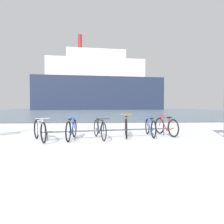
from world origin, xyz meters
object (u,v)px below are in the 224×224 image
at_px(bicycle_5, 166,126).
at_px(bicycle_2, 100,129).
at_px(bicycle_1, 72,129).
at_px(ferry_ship, 98,85).
at_px(bicycle_0, 40,130).
at_px(bicycle_4, 150,127).
at_px(bicycle_3, 126,127).

bearing_deg(bicycle_5, bicycle_2, -166.70).
xyz_separation_m(bicycle_1, ferry_ship, (0.11, 67.87, 9.16)).
height_order(bicycle_0, ferry_ship, ferry_ship).
bearing_deg(bicycle_0, bicycle_2, 9.69).
height_order(bicycle_1, ferry_ship, ferry_ship).
xyz_separation_m(bicycle_1, bicycle_2, (0.96, 0.13, -0.01)).
bearing_deg(bicycle_1, bicycle_0, -168.29).
distance_m(bicycle_4, ferry_ship, 67.94).
xyz_separation_m(bicycle_5, ferry_ship, (-3.47, 67.12, 9.16)).
bearing_deg(bicycle_4, ferry_ship, 92.38).
bearing_deg(bicycle_1, bicycle_3, 13.99).
xyz_separation_m(bicycle_2, ferry_ship, (-0.86, 67.74, 9.17)).
relative_size(bicycle_2, bicycle_3, 0.95).
relative_size(bicycle_2, bicycle_4, 0.99).
relative_size(bicycle_5, ferry_ship, 0.03).
bearing_deg(bicycle_5, bicycle_4, -167.87).
height_order(bicycle_2, bicycle_3, bicycle_3).
distance_m(bicycle_4, bicycle_5, 0.68).
bearing_deg(bicycle_2, bicycle_3, 19.94).
height_order(bicycle_4, ferry_ship, ferry_ship).
bearing_deg(bicycle_4, bicycle_1, -168.32).
xyz_separation_m(bicycle_3, bicycle_5, (1.62, 0.26, -0.02)).
relative_size(bicycle_2, bicycle_5, 1.02).
bearing_deg(bicycle_1, bicycle_5, 11.77).
bearing_deg(bicycle_0, ferry_ship, 89.06).
xyz_separation_m(bicycle_0, ferry_ship, (1.12, 68.08, 9.16)).
xyz_separation_m(bicycle_1, bicycle_5, (3.57, 0.74, 0.00)).
height_order(bicycle_3, ferry_ship, ferry_ship).
bearing_deg(bicycle_3, bicycle_2, -160.06).
relative_size(bicycle_0, bicycle_1, 0.91).
bearing_deg(bicycle_2, bicycle_5, 13.30).
bearing_deg(ferry_ship, bicycle_4, -87.62).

